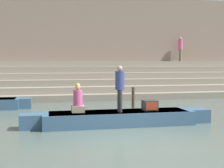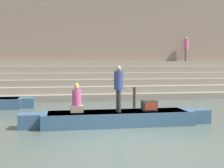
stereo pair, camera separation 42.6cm
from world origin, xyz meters
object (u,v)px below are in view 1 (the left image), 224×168
Objects in this scene: person_on_steps at (180,47)px; person_standing at (120,85)px; tv_set at (150,105)px; mooring_post at (133,100)px; rowboat_main at (119,118)px; person_rowing at (78,101)px.

person_standing is at bearing 49.99° from person_on_steps.
mooring_post reaches higher than tv_set.
mooring_post is at bearing 65.50° from person_standing.
person_on_steps is (7.23, 10.99, 3.12)m from rowboat_main.
rowboat_main is at bearing 49.68° from person_on_steps.
person_rowing is 1.98× the size of tv_set.
person_standing is 0.92× the size of person_on_steps.
person_standing reaches higher than rowboat_main.
mooring_post is (0.09, 2.57, -0.11)m from tv_set.
tv_set is (2.62, -0.05, -0.23)m from person_rowing.
mooring_post is (1.25, 2.71, -0.87)m from person_standing.
tv_set is at bearing 0.06° from rowboat_main.
person_rowing is 2.63m from tv_set.
mooring_post is (1.26, 2.60, 0.31)m from rowboat_main.
person_rowing is (-1.46, 0.19, -0.53)m from person_standing.
mooring_post is at bearing 36.78° from person_rowing.
person_standing is at bearing -166.95° from tv_set.
person_standing is at bearing -13.38° from person_rowing.
person_on_steps reaches higher than rowboat_main.
tv_set is 12.81m from person_on_steps.
person_rowing is at bearing -174.71° from tv_set.
rowboat_main is 3.87× the size of person_on_steps.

